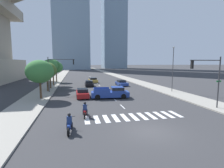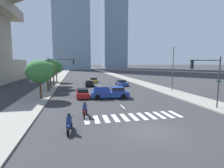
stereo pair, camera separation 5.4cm
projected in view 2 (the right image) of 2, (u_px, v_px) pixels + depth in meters
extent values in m
plane|color=#333335|center=(149.00, 132.00, 13.14)|extent=(800.00, 800.00, 0.00)
cube|color=gray|center=(141.00, 83.00, 44.55)|extent=(4.00, 260.00, 0.15)
cube|color=gray|center=(51.00, 85.00, 39.97)|extent=(4.00, 260.00, 0.15)
cube|color=silver|center=(87.00, 120.00, 15.81)|extent=(0.45, 2.32, 0.01)
cube|color=silver|center=(96.00, 119.00, 16.00)|extent=(0.45, 2.32, 0.01)
cube|color=silver|center=(106.00, 119.00, 16.18)|extent=(0.45, 2.32, 0.01)
cube|color=silver|center=(115.00, 118.00, 16.37)|extent=(0.45, 2.32, 0.01)
cube|color=silver|center=(124.00, 117.00, 16.55)|extent=(0.45, 2.32, 0.01)
cube|color=silver|center=(133.00, 117.00, 16.74)|extent=(0.45, 2.32, 0.01)
cube|color=silver|center=(142.00, 116.00, 16.92)|extent=(0.45, 2.32, 0.01)
cube|color=silver|center=(151.00, 116.00, 17.11)|extent=(0.45, 2.32, 0.01)
cube|color=silver|center=(159.00, 115.00, 17.29)|extent=(0.45, 2.32, 0.01)
cube|color=silver|center=(167.00, 114.00, 17.48)|extent=(0.45, 2.32, 0.01)
cube|color=silver|center=(175.00, 114.00, 17.67)|extent=(0.45, 2.32, 0.01)
cube|color=silver|center=(122.00, 107.00, 20.62)|extent=(0.14, 2.00, 0.01)
cube|color=silver|center=(115.00, 100.00, 24.50)|extent=(0.14, 2.00, 0.01)
cube|color=silver|center=(109.00, 95.00, 28.39)|extent=(0.14, 2.00, 0.01)
cube|color=silver|center=(105.00, 91.00, 32.27)|extent=(0.14, 2.00, 0.01)
cube|color=silver|center=(102.00, 88.00, 36.16)|extent=(0.14, 2.00, 0.01)
cube|color=silver|center=(99.00, 85.00, 40.04)|extent=(0.14, 2.00, 0.01)
cube|color=silver|center=(97.00, 83.00, 43.92)|extent=(0.14, 2.00, 0.01)
cube|color=silver|center=(96.00, 82.00, 47.81)|extent=(0.14, 2.00, 0.01)
cube|color=silver|center=(94.00, 80.00, 51.69)|extent=(0.14, 2.00, 0.01)
cube|color=silver|center=(93.00, 79.00, 55.57)|extent=(0.14, 2.00, 0.01)
cube|color=silver|center=(92.00, 78.00, 59.46)|extent=(0.14, 2.00, 0.01)
cube|color=silver|center=(90.00, 77.00, 63.34)|extent=(0.14, 2.00, 0.01)
cube|color=silver|center=(90.00, 76.00, 67.22)|extent=(0.14, 2.00, 0.01)
cylinder|color=black|center=(71.00, 124.00, 13.85)|extent=(0.18, 0.61, 0.60)
cylinder|color=black|center=(68.00, 132.00, 12.29)|extent=(0.18, 0.61, 0.60)
cube|color=navy|center=(69.00, 125.00, 13.05)|extent=(0.34, 1.28, 0.32)
cylinder|color=#B2B2B7|center=(70.00, 121.00, 13.72)|extent=(0.09, 0.32, 0.67)
cylinder|color=black|center=(70.00, 116.00, 13.72)|extent=(0.70, 0.10, 0.04)
cube|color=navy|center=(69.00, 120.00, 12.89)|extent=(0.38, 0.27, 0.55)
sphere|color=black|center=(69.00, 115.00, 12.85)|extent=(0.26, 0.26, 0.26)
cylinder|color=black|center=(67.00, 126.00, 13.03)|extent=(0.13, 0.13, 0.55)
cylinder|color=black|center=(72.00, 126.00, 13.07)|extent=(0.13, 0.13, 0.55)
cylinder|color=black|center=(85.00, 111.00, 17.48)|extent=(0.19, 0.61, 0.60)
cylinder|color=black|center=(84.00, 116.00, 16.04)|extent=(0.19, 0.61, 0.60)
cube|color=maroon|center=(85.00, 111.00, 16.73)|extent=(0.36, 1.19, 0.32)
cylinder|color=#B2B2B7|center=(85.00, 109.00, 17.35)|extent=(0.10, 0.32, 0.67)
cylinder|color=black|center=(85.00, 105.00, 17.35)|extent=(0.70, 0.12, 0.04)
cube|color=navy|center=(85.00, 107.00, 16.58)|extent=(0.39, 0.28, 0.55)
sphere|color=black|center=(85.00, 103.00, 16.53)|extent=(0.26, 0.26, 0.26)
cylinder|color=black|center=(83.00, 112.00, 16.72)|extent=(0.13, 0.13, 0.55)
cylinder|color=black|center=(87.00, 112.00, 16.75)|extent=(0.13, 0.13, 0.55)
cube|color=navy|center=(110.00, 94.00, 25.57)|extent=(5.66, 2.50, 0.75)
cube|color=navy|center=(117.00, 89.00, 25.62)|extent=(1.91, 2.02, 0.70)
cube|color=black|center=(117.00, 89.00, 25.61)|extent=(1.94, 2.06, 0.39)
cube|color=navy|center=(101.00, 89.00, 26.31)|extent=(2.31, 0.27, 0.55)
cube|color=navy|center=(102.00, 91.00, 24.38)|extent=(2.31, 0.27, 0.55)
cube|color=navy|center=(94.00, 90.00, 25.20)|extent=(0.24, 1.96, 0.55)
cylinder|color=black|center=(121.00, 94.00, 26.73)|extent=(0.78, 0.32, 0.76)
cylinder|color=black|center=(124.00, 96.00, 24.93)|extent=(0.78, 0.32, 0.76)
cylinder|color=black|center=(97.00, 95.00, 26.27)|extent=(0.78, 0.32, 0.76)
cylinder|color=black|center=(98.00, 97.00, 24.46)|extent=(0.78, 0.32, 0.76)
cube|color=maroon|center=(82.00, 94.00, 26.19)|extent=(1.83, 4.28, 0.69)
cube|color=black|center=(82.00, 90.00, 25.91)|extent=(1.58, 1.94, 0.49)
cylinder|color=black|center=(77.00, 94.00, 27.43)|extent=(0.23, 0.64, 0.64)
cylinder|color=black|center=(87.00, 93.00, 27.78)|extent=(0.23, 0.64, 0.64)
cylinder|color=black|center=(77.00, 97.00, 24.63)|extent=(0.23, 0.64, 0.64)
cylinder|color=black|center=(89.00, 97.00, 24.99)|extent=(0.23, 0.64, 0.64)
cube|color=#B28E38|center=(93.00, 81.00, 45.83)|extent=(2.22, 4.43, 0.66)
cube|color=black|center=(93.00, 78.00, 45.55)|extent=(1.80, 2.06, 0.53)
cylinder|color=black|center=(89.00, 81.00, 46.99)|extent=(0.27, 0.66, 0.64)
cylinder|color=black|center=(95.00, 81.00, 47.47)|extent=(0.27, 0.66, 0.64)
cylinder|color=black|center=(91.00, 82.00, 44.22)|extent=(0.27, 0.66, 0.64)
cylinder|color=black|center=(97.00, 82.00, 44.70)|extent=(0.27, 0.66, 0.64)
cube|color=black|center=(89.00, 84.00, 38.71)|extent=(1.82, 4.66, 0.60)
cube|color=black|center=(89.00, 82.00, 38.42)|extent=(1.56, 2.11, 0.51)
cylinder|color=black|center=(85.00, 84.00, 40.12)|extent=(0.24, 0.65, 0.64)
cylinder|color=black|center=(92.00, 84.00, 40.40)|extent=(0.24, 0.65, 0.64)
cylinder|color=black|center=(86.00, 86.00, 37.06)|extent=(0.24, 0.65, 0.64)
cylinder|color=black|center=(93.00, 85.00, 37.34)|extent=(0.24, 0.65, 0.64)
cube|color=navy|center=(122.00, 84.00, 39.65)|extent=(2.16, 4.41, 0.60)
cube|color=black|center=(121.00, 81.00, 39.78)|extent=(1.76, 2.04, 0.48)
cylinder|color=black|center=(127.00, 85.00, 38.51)|extent=(0.27, 0.65, 0.64)
cylinder|color=black|center=(120.00, 85.00, 38.04)|extent=(0.27, 0.65, 0.64)
cylinder|color=black|center=(123.00, 83.00, 41.28)|extent=(0.27, 0.65, 0.64)
cylinder|color=black|center=(116.00, 84.00, 40.82)|extent=(0.27, 0.65, 0.64)
cylinder|color=#333335|center=(219.00, 83.00, 19.24)|extent=(0.14, 0.14, 5.72)
cylinder|color=#333335|center=(206.00, 60.00, 18.55)|extent=(3.75, 0.10, 0.10)
cube|color=black|center=(192.00, 64.00, 18.27)|extent=(0.20, 0.28, 0.90)
sphere|color=red|center=(192.00, 62.00, 18.23)|extent=(0.18, 0.18, 0.18)
sphere|color=orange|center=(192.00, 64.00, 18.27)|extent=(0.18, 0.18, 0.18)
sphere|color=green|center=(192.00, 67.00, 18.31)|extent=(0.18, 0.18, 0.18)
cube|color=#19662D|center=(219.00, 81.00, 19.22)|extent=(0.60, 0.04, 0.18)
cylinder|color=#333335|center=(49.00, 75.00, 29.76)|extent=(0.14, 0.14, 6.03)
cylinder|color=#333335|center=(62.00, 59.00, 29.91)|extent=(4.49, 0.10, 0.10)
cube|color=black|center=(74.00, 62.00, 30.37)|extent=(0.20, 0.28, 0.90)
sphere|color=red|center=(74.00, 60.00, 30.34)|extent=(0.18, 0.18, 0.18)
sphere|color=orange|center=(74.00, 62.00, 30.37)|extent=(0.18, 0.18, 0.18)
sphere|color=green|center=(74.00, 64.00, 30.41)|extent=(0.18, 0.18, 0.18)
cube|color=#19662D|center=(49.00, 75.00, 29.77)|extent=(0.60, 0.04, 0.18)
cylinder|color=#3F3F42|center=(173.00, 70.00, 30.38)|extent=(0.12, 0.12, 7.63)
ellipsoid|color=beige|center=(174.00, 47.00, 29.90)|extent=(0.50, 0.24, 0.20)
cylinder|color=#4C3823|center=(41.00, 90.00, 24.60)|extent=(0.28, 0.28, 2.31)
ellipsoid|color=#387538|center=(40.00, 71.00, 24.27)|extent=(3.81, 3.81, 3.24)
cylinder|color=#4C3823|center=(48.00, 84.00, 30.97)|extent=(0.28, 0.28, 2.41)
ellipsoid|color=#426028|center=(47.00, 70.00, 30.66)|extent=(3.32, 3.32, 2.83)
cylinder|color=#4C3823|center=(50.00, 80.00, 34.49)|extent=(0.28, 0.28, 3.20)
ellipsoid|color=#387538|center=(50.00, 66.00, 34.14)|extent=(3.08, 3.08, 2.62)
cylinder|color=#4C3823|center=(54.00, 78.00, 39.44)|extent=(0.28, 0.28, 3.16)
ellipsoid|color=#2D662D|center=(53.00, 65.00, 39.09)|extent=(3.20, 3.20, 2.72)
cylinder|color=#4C3823|center=(57.00, 77.00, 46.08)|extent=(0.28, 0.28, 2.47)
ellipsoid|color=#387538|center=(56.00, 67.00, 45.76)|extent=(3.52, 3.52, 2.99)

